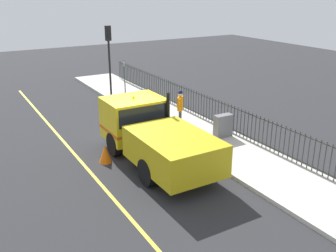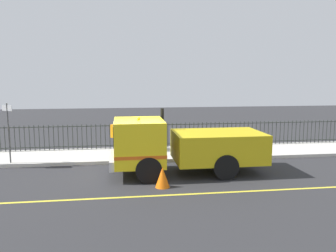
% 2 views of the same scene
% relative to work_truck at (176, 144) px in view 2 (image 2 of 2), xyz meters
% --- Properties ---
extents(ground_plane, '(60.18, 60.18, 0.00)m').
position_rel_work_truck_xyz_m(ground_plane, '(0.00, 1.56, -1.20)').
color(ground_plane, '#2B2B2D').
rests_on(ground_plane, ground).
extents(sidewalk_slab, '(2.88, 27.35, 0.15)m').
position_rel_work_truck_xyz_m(sidewalk_slab, '(3.18, 1.56, -1.13)').
color(sidewalk_slab, beige).
rests_on(sidewalk_slab, ground).
extents(lane_marking, '(0.12, 24.62, 0.01)m').
position_rel_work_truck_xyz_m(lane_marking, '(-2.43, 1.56, -1.20)').
color(lane_marking, yellow).
rests_on(lane_marking, ground).
extents(work_truck, '(2.40, 6.02, 2.51)m').
position_rel_work_truck_xyz_m(work_truck, '(0.00, 0.00, 0.00)').
color(work_truck, yellow).
rests_on(work_truck, ground).
extents(worker_standing, '(0.48, 0.53, 1.76)m').
position_rel_work_truck_xyz_m(worker_standing, '(2.83, 2.37, 0.03)').
color(worker_standing, orange).
rests_on(worker_standing, sidewalk_slab).
extents(iron_fence, '(0.04, 23.29, 1.29)m').
position_rel_work_truck_xyz_m(iron_fence, '(4.45, 1.56, -0.40)').
color(iron_fence, '#2D332D').
rests_on(iron_fence, sidewalk_slab).
extents(utility_cabinet, '(0.83, 0.36, 1.01)m').
position_rel_work_truck_xyz_m(utility_cabinet, '(3.75, 0.28, -0.54)').
color(utility_cabinet, slate).
rests_on(utility_cabinet, sidewalk_slab).
extents(traffic_cone, '(0.50, 0.50, 0.71)m').
position_rel_work_truck_xyz_m(traffic_cone, '(-1.61, 0.73, -0.84)').
color(traffic_cone, orange).
rests_on(traffic_cone, ground).
extents(street_sign, '(0.26, 0.46, 2.56)m').
position_rel_work_truck_xyz_m(street_sign, '(2.04, 6.85, 0.53)').
color(street_sign, '#4C4C4C').
rests_on(street_sign, sidewalk_slab).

